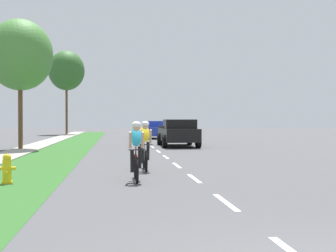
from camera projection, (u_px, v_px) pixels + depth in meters
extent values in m
plane|color=#4C4C4F|center=(156.00, 150.00, 23.75)|extent=(120.00, 120.00, 0.00)
cube|color=#2D6026|center=(64.00, 150.00, 23.17)|extent=(2.69, 70.00, 0.01)
cube|color=#9E998E|center=(23.00, 151.00, 22.93)|extent=(1.54, 70.00, 0.10)
cube|color=white|center=(226.00, 202.00, 8.60)|extent=(0.12, 1.80, 0.01)
cube|color=white|center=(194.00, 178.00, 12.08)|extent=(0.12, 1.80, 0.01)
cube|color=white|center=(177.00, 165.00, 15.55)|extent=(0.12, 1.80, 0.01)
cube|color=white|center=(166.00, 157.00, 19.03)|extent=(0.12, 1.80, 0.01)
cube|color=white|center=(158.00, 151.00, 22.50)|extent=(0.12, 1.80, 0.01)
cube|color=white|center=(153.00, 147.00, 25.98)|extent=(0.12, 1.80, 0.01)
cube|color=white|center=(148.00, 144.00, 29.45)|extent=(0.12, 1.80, 0.01)
cube|color=white|center=(145.00, 141.00, 32.93)|extent=(0.12, 1.80, 0.01)
cube|color=white|center=(142.00, 139.00, 36.41)|extent=(0.12, 1.80, 0.01)
cube|color=white|center=(140.00, 138.00, 39.88)|extent=(0.12, 1.80, 0.01)
cube|color=white|center=(138.00, 136.00, 43.36)|extent=(0.12, 1.80, 0.01)
cube|color=white|center=(136.00, 135.00, 46.83)|extent=(0.12, 1.80, 0.01)
cube|color=white|center=(135.00, 134.00, 50.31)|extent=(0.12, 1.80, 0.01)
cube|color=white|center=(134.00, 133.00, 53.78)|extent=(0.12, 1.80, 0.01)
cylinder|color=yellow|center=(7.00, 183.00, 11.08)|extent=(0.28, 0.28, 0.06)
cylinder|color=yellow|center=(7.00, 171.00, 11.08)|extent=(0.22, 0.22, 0.55)
sphere|color=yellow|center=(7.00, 158.00, 11.08)|extent=(0.21, 0.21, 0.21)
cylinder|color=yellow|center=(0.00, 168.00, 11.06)|extent=(0.12, 0.09, 0.09)
cylinder|color=yellow|center=(14.00, 168.00, 11.10)|extent=(0.12, 0.09, 0.09)
cylinder|color=yellow|center=(5.00, 172.00, 10.91)|extent=(0.11, 0.14, 0.11)
torus|color=black|center=(135.00, 166.00, 12.09)|extent=(0.06, 0.68, 0.68)
torus|color=black|center=(137.00, 170.00, 11.06)|extent=(0.06, 0.68, 0.68)
cylinder|color=maroon|center=(136.00, 162.00, 11.47)|extent=(0.04, 0.59, 0.43)
cylinder|color=maroon|center=(136.00, 157.00, 11.75)|extent=(0.04, 0.04, 0.55)
cylinder|color=maroon|center=(136.00, 149.00, 11.52)|extent=(0.03, 0.55, 0.03)
cylinder|color=black|center=(137.00, 150.00, 11.07)|extent=(0.42, 0.02, 0.02)
ellipsoid|color=#26A5CC|center=(136.00, 136.00, 11.58)|extent=(0.30, 0.54, 0.63)
sphere|color=tan|center=(136.00, 128.00, 11.30)|extent=(0.20, 0.20, 0.20)
ellipsoid|color=white|center=(136.00, 124.00, 11.30)|extent=(0.24, 0.28, 0.16)
cylinder|color=tan|center=(130.00, 140.00, 11.29)|extent=(0.07, 0.26, 0.45)
cylinder|color=tan|center=(143.00, 140.00, 11.32)|extent=(0.07, 0.26, 0.45)
cylinder|color=black|center=(132.00, 161.00, 11.66)|extent=(0.10, 0.30, 0.60)
cylinder|color=black|center=(140.00, 157.00, 11.63)|extent=(0.10, 0.25, 0.61)
torus|color=black|center=(144.00, 158.00, 14.48)|extent=(0.06, 0.68, 0.68)
torus|color=black|center=(146.00, 161.00, 13.44)|extent=(0.06, 0.68, 0.68)
cylinder|color=#A5A8AD|center=(145.00, 155.00, 13.86)|extent=(0.04, 0.59, 0.43)
cylinder|color=#A5A8AD|center=(145.00, 151.00, 14.14)|extent=(0.04, 0.04, 0.55)
cylinder|color=#A5A8AD|center=(145.00, 144.00, 13.90)|extent=(0.03, 0.55, 0.03)
cylinder|color=black|center=(146.00, 145.00, 13.46)|extent=(0.42, 0.02, 0.02)
ellipsoid|color=yellow|center=(145.00, 134.00, 13.97)|extent=(0.30, 0.54, 0.63)
sphere|color=tan|center=(145.00, 126.00, 13.69)|extent=(0.20, 0.20, 0.20)
ellipsoid|color=white|center=(145.00, 124.00, 13.69)|extent=(0.24, 0.28, 0.16)
cylinder|color=tan|center=(140.00, 136.00, 13.67)|extent=(0.07, 0.26, 0.45)
cylinder|color=tan|center=(151.00, 136.00, 13.71)|extent=(0.07, 0.26, 0.45)
cylinder|color=black|center=(142.00, 154.00, 14.05)|extent=(0.10, 0.30, 0.60)
cylinder|color=black|center=(148.00, 151.00, 14.02)|extent=(0.10, 0.25, 0.61)
cube|color=black|center=(178.00, 135.00, 26.79)|extent=(1.96, 5.10, 0.76)
cube|color=black|center=(180.00, 125.00, 26.02)|extent=(1.80, 1.78, 0.64)
cube|color=#1E2833|center=(181.00, 125.00, 25.31)|extent=(1.67, 0.08, 0.52)
cube|color=black|center=(161.00, 129.00, 27.69)|extent=(0.08, 2.80, 0.40)
cube|color=black|center=(190.00, 129.00, 27.91)|extent=(0.08, 2.80, 0.40)
cube|color=black|center=(173.00, 129.00, 29.28)|extent=(1.80, 0.08, 0.40)
cylinder|color=black|center=(165.00, 141.00, 25.16)|extent=(0.26, 0.76, 0.76)
cylinder|color=black|center=(198.00, 141.00, 25.39)|extent=(0.26, 0.76, 0.76)
cylinder|color=black|center=(159.00, 139.00, 28.20)|extent=(0.26, 0.76, 0.76)
cylinder|color=black|center=(189.00, 139.00, 28.43)|extent=(0.26, 0.76, 0.76)
cube|color=#23389E|center=(156.00, 131.00, 37.93)|extent=(1.76, 4.30, 0.76)
cube|color=#23389E|center=(156.00, 124.00, 38.07)|extent=(1.55, 2.24, 0.52)
cube|color=#1E2833|center=(157.00, 124.00, 37.11)|extent=(1.44, 0.08, 0.44)
cylinder|color=black|center=(147.00, 135.00, 36.51)|extent=(0.22, 0.64, 0.64)
cylinder|color=black|center=(168.00, 135.00, 36.72)|extent=(0.22, 0.64, 0.64)
cylinder|color=black|center=(145.00, 134.00, 39.16)|extent=(0.22, 0.64, 0.64)
cylinder|color=black|center=(164.00, 134.00, 39.37)|extent=(0.22, 0.64, 0.64)
cylinder|color=brown|center=(20.00, 115.00, 23.89)|extent=(0.24, 0.24, 3.75)
ellipsoid|color=#478438|center=(20.00, 55.00, 23.84)|extent=(3.53, 3.53, 3.88)
cylinder|color=brown|center=(67.00, 110.00, 48.31)|extent=(0.24, 0.24, 5.47)
ellipsoid|color=#2D6026|center=(66.00, 71.00, 48.25)|extent=(3.95, 3.95, 4.35)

